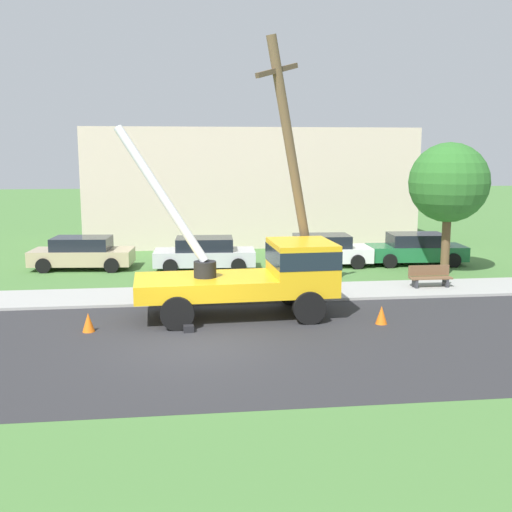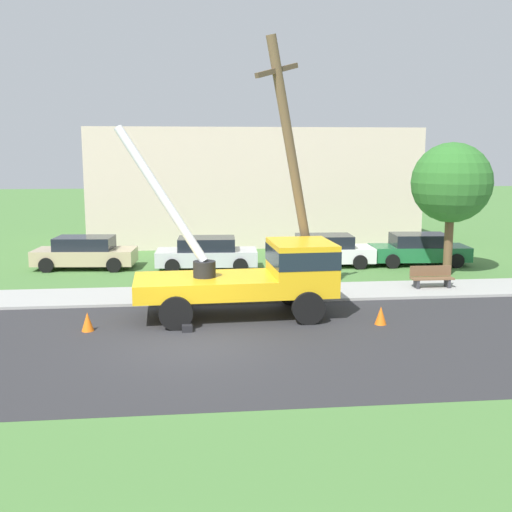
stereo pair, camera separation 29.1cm
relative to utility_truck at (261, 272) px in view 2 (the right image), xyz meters
name	(u,v)px [view 2 (the right image)]	position (x,y,z in m)	size (l,w,h in m)	color
ground_plane	(191,265)	(-2.16, 9.12, -1.41)	(120.00, 120.00, 0.00)	#477538
road_asphalt	(194,345)	(-2.16, -2.88, -1.40)	(80.00, 8.86, 0.01)	#2B2B2D
sidewalk_strip	(192,295)	(-2.16, 2.88, -1.36)	(80.00, 2.66, 0.10)	#9E9E99
utility_truck	(261,272)	(0.00, 0.00, 0.00)	(6.86, 3.21, 5.98)	gold
leaning_utility_pole	(294,171)	(1.26, 1.37, 3.10)	(2.59, 2.03, 8.79)	brown
traffic_cone_ahead	(381,315)	(3.47, -1.45, -1.13)	(0.36, 0.36, 0.56)	orange
traffic_cone_behind	(88,322)	(-5.21, -1.21, -1.13)	(0.36, 0.36, 0.56)	orange
traffic_cone_curbside	(298,296)	(1.42, 1.32, -1.13)	(0.36, 0.36, 0.56)	orange
parked_sedan_tan	(85,253)	(-6.85, 8.77, -0.70)	(4.55, 2.28, 1.42)	tan
parked_sedan_silver	(207,253)	(-1.48, 7.98, -0.70)	(4.49, 2.17, 1.42)	#B7B7BF
parked_sedan_white	(324,250)	(3.84, 8.21, -0.70)	(4.47, 2.13, 1.42)	silver
parked_sedan_green	(419,249)	(8.26, 8.10, -0.70)	(4.51, 2.22, 1.42)	#1E6638
park_bench	(432,278)	(6.81, 2.95, -0.95)	(1.60, 0.45, 0.90)	brown
roadside_tree_near	(451,183)	(8.59, 5.67, 2.44)	(3.31, 3.31, 5.53)	brown
lowrise_building_backdrop	(253,186)	(1.45, 16.52, 1.79)	(18.00, 6.00, 6.40)	beige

